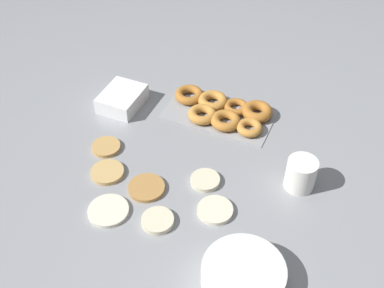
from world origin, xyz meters
name	(u,v)px	position (x,y,z in m)	size (l,w,h in m)	color
ground_plane	(178,170)	(0.00, 0.00, 0.00)	(3.00, 3.00, 0.00)	gray
pancake_0	(215,210)	(-0.16, 0.10, 0.01)	(0.10, 0.10, 0.01)	beige
pancake_1	(205,180)	(-0.09, 0.01, 0.01)	(0.09, 0.09, 0.02)	beige
pancake_2	(158,221)	(-0.03, 0.20, 0.01)	(0.09, 0.09, 0.02)	beige
pancake_3	(107,172)	(0.19, 0.10, 0.01)	(0.10, 0.10, 0.01)	tan
pancake_4	(108,211)	(0.11, 0.22, 0.01)	(0.11, 0.11, 0.01)	silver
pancake_5	(147,188)	(0.05, 0.11, 0.01)	(0.11, 0.11, 0.01)	#B27F42
pancake_6	(106,147)	(0.25, 0.01, 0.01)	(0.09, 0.09, 0.01)	tan
donut_tray	(222,111)	(-0.03, -0.30, 0.02)	(0.37, 0.20, 0.04)	#93969B
batter_bowl	(243,276)	(-0.30, 0.28, 0.03)	(0.21, 0.21, 0.06)	white
container_stack	(122,99)	(0.31, -0.21, 0.03)	(0.13, 0.16, 0.06)	white
paper_cup	(301,174)	(-0.35, -0.08, 0.05)	(0.09, 0.09, 0.10)	white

